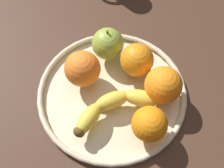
{
  "coord_description": "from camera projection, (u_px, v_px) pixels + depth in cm",
  "views": [
    {
      "loc": [
        5.64,
        29.17,
        56.51
      ],
      "look_at": [
        0.0,
        0.0,
        4.8
      ],
      "focal_mm": 45.58,
      "sensor_mm": 36.0,
      "label": 1
    }
  ],
  "objects": [
    {
      "name": "fruit_bowl",
      "position": [
        112.0,
        93.0,
        0.63
      ],
      "size": [
        32.96,
        32.96,
        1.8
      ],
      "color": "beige",
      "rests_on": "ground_plane"
    },
    {
      "name": "orange_front_right",
      "position": [
        137.0,
        60.0,
        0.62
      ],
      "size": [
        7.36,
        7.36,
        7.36
      ],
      "primitive_type": "sphere",
      "color": "orange",
      "rests_on": "fruit_bowl"
    },
    {
      "name": "orange_center",
      "position": [
        82.0,
        69.0,
        0.6
      ],
      "size": [
        7.81,
        7.81,
        7.81
      ],
      "primitive_type": "sphere",
      "color": "orange",
      "rests_on": "fruit_bowl"
    },
    {
      "name": "apple",
      "position": [
        108.0,
        44.0,
        0.64
      ],
      "size": [
        7.31,
        7.31,
        8.11
      ],
      "color": "#92AD3C",
      "rests_on": "fruit_bowl"
    },
    {
      "name": "banana",
      "position": [
        113.0,
        107.0,
        0.58
      ],
      "size": [
        19.54,
        9.58,
        3.46
      ],
      "rotation": [
        0.0,
        0.0,
        0.21
      ],
      "color": "yellow",
      "rests_on": "fruit_bowl"
    },
    {
      "name": "orange_front_left",
      "position": [
        149.0,
        124.0,
        0.55
      ],
      "size": [
        7.11,
        7.11,
        7.11
      ],
      "primitive_type": "sphere",
      "color": "orange",
      "rests_on": "fruit_bowl"
    },
    {
      "name": "ground_plane",
      "position": [
        112.0,
        99.0,
        0.66
      ],
      "size": [
        152.21,
        152.21,
        4.0
      ],
      "primitive_type": "cube",
      "color": "#452C1E"
    },
    {
      "name": "orange_back_right",
      "position": [
        163.0,
        85.0,
        0.58
      ],
      "size": [
        7.88,
        7.88,
        7.88
      ],
      "primitive_type": "sphere",
      "color": "orange",
      "rests_on": "fruit_bowl"
    }
  ]
}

